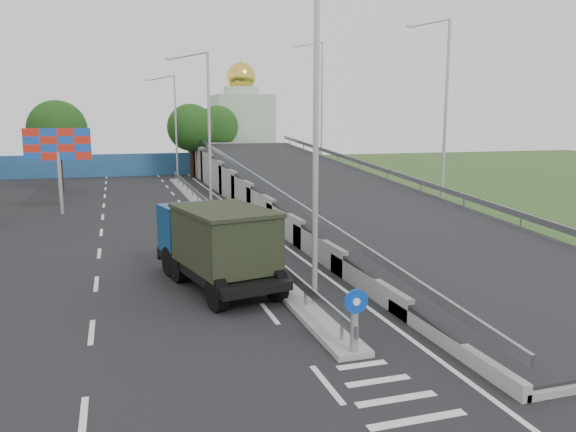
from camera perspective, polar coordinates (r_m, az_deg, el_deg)
name	(u,v)px	position (r m, az deg, el deg)	size (l,w,h in m)	color
ground	(394,398)	(13.19, 10.73, -17.74)	(160.00, 160.00, 0.00)	#2D4C1E
road_surface	(169,233)	(30.98, -12.00, -1.67)	(26.00, 90.00, 0.04)	black
median	(212,216)	(35.24, -7.75, 0.00)	(1.00, 44.00, 0.20)	gray
overpass_ramp	(325,185)	(36.95, 3.75, 3.11)	(10.00, 50.00, 3.50)	gray
median_guardrail	(212,206)	(35.13, -7.78, 1.05)	(0.09, 44.00, 0.71)	gray
sign_bollard	(355,320)	(14.56, 6.81, -10.47)	(0.64, 0.23, 1.67)	black
lamp_post_near	(310,128)	(17.25, 2.25, 8.97)	(2.74, 0.18, 10.08)	#B2B5B7
lamp_post_mid	(206,123)	(36.72, -8.31, 9.34)	(2.74, 0.18, 10.08)	#B2B5B7
lamp_post_far	(174,122)	(56.56, -11.53, 9.39)	(2.74, 0.18, 10.08)	#B2B5B7
blue_wall	(131,165)	(62.48, -15.71, 5.01)	(30.00, 0.50, 2.40)	#245386
church	(242,125)	(71.99, -4.71, 9.21)	(7.00, 7.00, 13.80)	#B2CCAD
billboard	(58,149)	(38.47, -22.34, 6.31)	(4.00, 0.24, 5.50)	#B2B5B7
tree_left_mid	(57,130)	(50.47, -22.39, 8.10)	(4.80, 4.80, 7.60)	black
tree_median_far	(191,128)	(58.77, -9.85, 8.84)	(4.80, 4.80, 7.60)	black
tree_ramp_far	(217,127)	(66.30, -7.18, 9.00)	(4.80, 4.80, 7.60)	black
dump_truck	(216,242)	(20.61, -7.36, -2.59)	(3.86, 7.18, 3.00)	black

